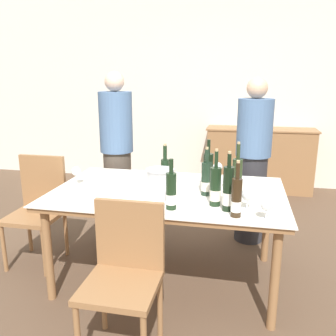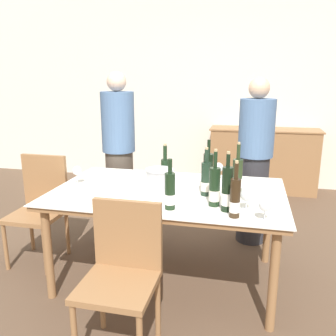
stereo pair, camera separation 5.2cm
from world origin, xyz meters
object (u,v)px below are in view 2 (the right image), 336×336
wine_bottle_2 (206,179)px  wine_bottle_4 (170,192)px  wine_glass_4 (247,196)px  wine_bottle_1 (208,173)px  wine_glass_3 (265,207)px  dining_table (168,199)px  wine_glass_1 (229,177)px  wine_glass_5 (77,171)px  wine_bottle_7 (165,174)px  wine_bottle_3 (215,188)px  chair_near_front (122,267)px  wine_bottle_0 (235,199)px  wine_bottle_5 (227,190)px  person_guest_left (255,163)px  wine_glass_0 (165,174)px  wine_bottle_6 (237,176)px  ice_bucket (160,182)px  sideboard_cabinet (263,160)px  person_host (119,155)px  wine_glass_2 (218,168)px  chair_left_end (40,202)px

wine_bottle_2 → wine_bottle_4: size_ratio=1.06×
wine_bottle_4 → wine_glass_4: size_ratio=2.31×
wine_bottle_1 → wine_glass_3: 0.66m
wine_bottle_2 → dining_table: bearing=172.8°
wine_glass_1 → wine_glass_4: (0.14, -0.42, 0.00)m
wine_glass_5 → wine_glass_1: bearing=6.8°
wine_bottle_7 → wine_glass_4: size_ratio=2.47×
wine_bottle_3 → chair_near_front: size_ratio=0.44×
wine_bottle_1 → wine_glass_4: size_ratio=2.69×
wine_bottle_0 → wine_bottle_1: (-0.23, 0.49, 0.02)m
wine_bottle_3 → wine_bottle_5: size_ratio=0.99×
person_guest_left → wine_glass_0: bearing=-132.2°
wine_bottle_6 → wine_bottle_0: bearing=-89.2°
wine_bottle_4 → wine_bottle_7: wine_bottle_7 is taller
wine_bottle_6 → wine_bottle_5: bearing=-96.8°
wine_bottle_2 → wine_bottle_3: 0.22m
wine_bottle_1 → wine_bottle_5: same height
ice_bucket → wine_glass_5: bearing=169.0°
sideboard_cabinet → person_host: size_ratio=0.91×
wine_bottle_0 → chair_near_front: bearing=-149.3°
wine_bottle_3 → wine_glass_4: size_ratio=2.66×
wine_bottle_1 → person_guest_left: 0.87m
wine_bottle_1 → wine_bottle_7: 0.33m
wine_bottle_3 → wine_glass_3: size_ratio=2.88×
wine_bottle_3 → sideboard_cabinet: bearing=81.6°
wine_bottle_0 → person_guest_left: 1.29m
wine_bottle_7 → wine_glass_2: 0.51m
wine_bottle_6 → ice_bucket: bearing=-156.6°
wine_bottle_7 → chair_left_end: wine_bottle_7 is taller
wine_bottle_2 → person_host: person_host is taller
wine_glass_3 → ice_bucket: bearing=158.1°
wine_glass_0 → wine_glass_2: (0.39, 0.26, 0.01)m
wine_bottle_3 → wine_bottle_6: bearing=67.8°
wine_glass_1 → wine_bottle_5: bearing=-88.1°
wine_bottle_7 → wine_glass_0: bearing=102.0°
wine_bottle_6 → wine_glass_3: size_ratio=2.82×
wine_bottle_0 → wine_bottle_5: wine_bottle_5 is taller
wine_bottle_1 → person_host: (-0.99, 0.73, -0.06)m
wine_bottle_1 → wine_glass_1: (0.15, 0.07, -0.04)m
wine_bottle_0 → chair_near_front: wine_bottle_0 is taller
wine_glass_0 → wine_bottle_4: bearing=-73.0°
wine_bottle_1 → person_host: size_ratio=0.24×
wine_glass_3 → sideboard_cabinet: bearing=88.3°
wine_bottle_2 → wine_bottle_4: 0.39m
wine_bottle_5 → wine_bottle_4: bearing=-172.6°
sideboard_cabinet → wine_bottle_7: bearing=-107.8°
wine_bottle_1 → wine_glass_2: 0.29m
sideboard_cabinet → wine_glass_5: size_ratio=9.91×
chair_near_front → wine_glass_5: bearing=130.4°
ice_bucket → wine_bottle_2: wine_bottle_2 is taller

